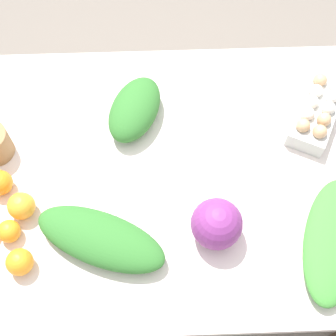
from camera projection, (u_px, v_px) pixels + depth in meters
The scene contains 11 objects.
ground_plane at pixel (168, 246), 2.10m from camera, with size 8.00×8.00×0.00m, color #70665B.
dining_table at pixel (168, 183), 1.52m from camera, with size 1.47×0.97×0.74m.
cabbage_purple at pixel (217, 224), 1.29m from camera, with size 0.15×0.15×0.15m, color #7A2D75.
egg_carton at pixel (317, 110), 1.50m from camera, with size 0.23×0.31×0.09m.
greens_bunch_dandelion at pixel (135, 109), 1.50m from camera, with size 0.26×0.15×0.10m, color #2D6B28.
greens_bunch_beet_tops at pixel (101, 239), 1.30m from camera, with size 0.38×0.15×0.08m, color #2D6B28.
greens_bunch_kale at pixel (333, 240), 1.31m from camera, with size 0.39×0.16×0.07m, color #3D8433.
orange_0 at pixel (9, 231), 1.32m from camera, with size 0.07×0.07×0.07m, color orange.
orange_2 at pixel (0, 183), 1.39m from camera, with size 0.08×0.08×0.08m, color orange.
orange_5 at pixel (21, 206), 1.35m from camera, with size 0.08×0.08×0.08m, color orange.
orange_7 at pixel (20, 262), 1.27m from camera, with size 0.08×0.08×0.08m, color orange.
Camera 1 is at (-0.02, -0.66, 2.03)m, focal length 50.00 mm.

